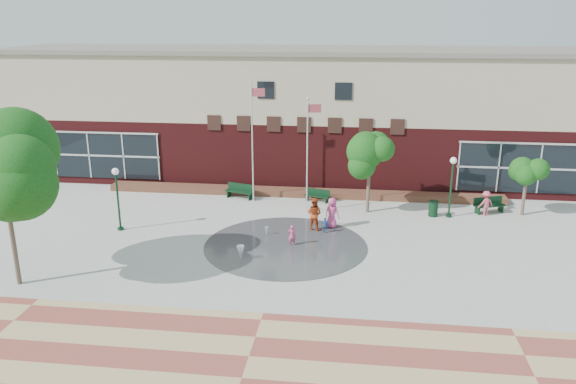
# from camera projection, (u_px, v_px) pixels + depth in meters

# --- Properties ---
(ground) EXTENTS (120.00, 120.00, 0.00)m
(ground) POSITION_uv_depth(u_px,v_px,m) (277.00, 271.00, 26.06)
(ground) COLOR #666056
(ground) RESTS_ON ground
(plaza_concrete) EXTENTS (46.00, 18.00, 0.01)m
(plaza_concrete) POSITION_uv_depth(u_px,v_px,m) (288.00, 239.00, 29.86)
(plaza_concrete) COLOR #A8A8A0
(plaza_concrete) RESTS_ON ground
(paver_band) EXTENTS (46.00, 6.00, 0.01)m
(paver_band) POSITION_uv_depth(u_px,v_px,m) (249.00, 357.00, 19.43)
(paver_band) COLOR #974539
(paver_band) RESTS_ON ground
(splash_pad) EXTENTS (8.40, 8.40, 0.01)m
(splash_pad) POSITION_uv_depth(u_px,v_px,m) (286.00, 246.00, 28.91)
(splash_pad) COLOR #383A3D
(splash_pad) RESTS_ON ground
(library_building) EXTENTS (44.40, 10.40, 9.20)m
(library_building) POSITION_uv_depth(u_px,v_px,m) (311.00, 112.00, 41.26)
(library_building) COLOR #4E1214
(library_building) RESTS_ON ground
(flower_bed) EXTENTS (26.00, 1.20, 0.40)m
(flower_bed) POSITION_uv_depth(u_px,v_px,m) (302.00, 196.00, 37.06)
(flower_bed) COLOR maroon
(flower_bed) RESTS_ON ground
(flagpole_left) EXTENTS (0.89, 0.17, 7.60)m
(flagpole_left) POSITION_uv_depth(u_px,v_px,m) (253.00, 136.00, 34.71)
(flagpole_left) COLOR silver
(flagpole_left) RESTS_ON ground
(flagpole_right) EXTENTS (0.84, 0.25, 6.91)m
(flagpole_right) POSITION_uv_depth(u_px,v_px,m) (308.00, 150.00, 32.85)
(flagpole_right) COLOR silver
(flagpole_right) RESTS_ON ground
(lamp_left) EXTENTS (0.38, 0.38, 3.55)m
(lamp_left) POSITION_uv_depth(u_px,v_px,m) (117.00, 192.00, 30.41)
(lamp_left) COLOR black
(lamp_left) RESTS_ON ground
(lamp_right) EXTENTS (0.38, 0.38, 3.64)m
(lamp_right) POSITION_uv_depth(u_px,v_px,m) (452.00, 180.00, 32.42)
(lamp_right) COLOR black
(lamp_right) RESTS_ON ground
(bench_left) EXTENTS (1.98, 1.06, 0.96)m
(bench_left) POSITION_uv_depth(u_px,v_px,m) (240.00, 194.00, 36.42)
(bench_left) COLOR black
(bench_left) RESTS_ON ground
(bench_mid) EXTENTS (1.67, 0.92, 0.81)m
(bench_mid) POSITION_uv_depth(u_px,v_px,m) (317.00, 198.00, 35.78)
(bench_mid) COLOR black
(bench_mid) RESTS_ON ground
(bench_right) EXTENTS (1.97, 1.18, 0.96)m
(bench_right) POSITION_uv_depth(u_px,v_px,m) (489.00, 208.00, 33.70)
(bench_right) COLOR black
(bench_right) RESTS_ON ground
(trash_can) EXTENTS (0.58, 0.58, 0.95)m
(trash_can) POSITION_uv_depth(u_px,v_px,m) (433.00, 209.00, 33.08)
(trash_can) COLOR black
(trash_can) RESTS_ON ground
(tree_big_left) EXTENTS (4.78, 4.78, 7.65)m
(tree_big_left) POSITION_uv_depth(u_px,v_px,m) (1.00, 164.00, 23.14)
(tree_big_left) COLOR #4D3D32
(tree_big_left) RESTS_ON ground
(tree_mid) EXTENTS (2.87, 2.87, 4.85)m
(tree_mid) POSITION_uv_depth(u_px,v_px,m) (370.00, 155.00, 32.91)
(tree_mid) COLOR #4D3D32
(tree_mid) RESTS_ON ground
(tree_small_right) EXTENTS (2.15, 2.15, 3.68)m
(tree_small_right) POSITION_uv_depth(u_px,v_px,m) (527.00, 172.00, 32.64)
(tree_small_right) COLOR #4D3D32
(tree_small_right) RESTS_ON ground
(water_jet_a) EXTENTS (0.37, 0.37, 0.73)m
(water_jet_a) POSITION_uv_depth(u_px,v_px,m) (241.00, 260.00, 27.15)
(water_jet_a) COLOR white
(water_jet_a) RESTS_ON ground
(water_jet_b) EXTENTS (0.20, 0.20, 0.44)m
(water_jet_b) POSITION_uv_depth(u_px,v_px,m) (266.00, 235.00, 30.32)
(water_jet_b) COLOR white
(water_jet_b) RESTS_ON ground
(child_splash) EXTENTS (0.44, 0.31, 1.12)m
(child_splash) POSITION_uv_depth(u_px,v_px,m) (292.00, 235.00, 28.78)
(child_splash) COLOR #D34476
(child_splash) RESTS_ON ground
(adult_red) EXTENTS (1.10, 0.98, 1.87)m
(adult_red) POSITION_uv_depth(u_px,v_px,m) (314.00, 214.00, 30.82)
(adult_red) COLOR #AB3F1A
(adult_red) RESTS_ON ground
(adult_pink) EXTENTS (1.01, 0.85, 1.75)m
(adult_pink) POSITION_uv_depth(u_px,v_px,m) (332.00, 213.00, 31.15)
(adult_pink) COLOR #D04584
(adult_pink) RESTS_ON ground
(child_blue) EXTENTS (0.57, 0.38, 0.90)m
(child_blue) POSITION_uv_depth(u_px,v_px,m) (325.00, 225.00, 30.48)
(child_blue) COLOR #2E69B0
(child_blue) RESTS_ON ground
(person_bench) EXTENTS (1.12, 0.90, 1.51)m
(person_bench) POSITION_uv_depth(u_px,v_px,m) (486.00, 203.00, 33.15)
(person_bench) COLOR #CD4E63
(person_bench) RESTS_ON ground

